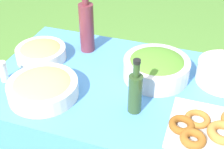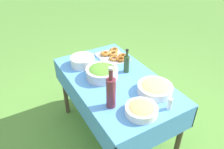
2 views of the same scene
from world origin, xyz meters
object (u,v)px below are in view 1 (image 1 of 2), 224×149
object	(u,v)px
plate_stack	(224,73)
olive_oil_bottle	(135,92)
donut_platter	(214,130)
pasta_bowl	(43,87)
bread_bowl	(41,52)
salad_bowl	(156,67)
wine_bottle	(87,25)

from	to	relation	value
plate_stack	olive_oil_bottle	xyz separation A→B (m)	(-0.33, -0.32, 0.05)
donut_platter	olive_oil_bottle	xyz separation A→B (m)	(-0.31, 0.03, 0.08)
pasta_bowl	donut_platter	xyz separation A→B (m)	(0.71, -0.00, -0.02)
pasta_bowl	bread_bowl	world-z (taller)	pasta_bowl
salad_bowl	pasta_bowl	distance (m)	0.52
plate_stack	wine_bottle	xyz separation A→B (m)	(-0.70, 0.06, 0.09)
bread_bowl	pasta_bowl	bearing A→B (deg)	-59.03
pasta_bowl	donut_platter	size ratio (longest dim) A/B	0.85
plate_stack	donut_platter	bearing A→B (deg)	-92.74
donut_platter	wine_bottle	xyz separation A→B (m)	(-0.68, 0.42, 0.12)
pasta_bowl	wine_bottle	distance (m)	0.43
wine_bottle	olive_oil_bottle	bearing A→B (deg)	-46.52
olive_oil_bottle	bread_bowl	distance (m)	0.60
donut_platter	olive_oil_bottle	bearing A→B (deg)	173.69
donut_platter	bread_bowl	size ratio (longest dim) A/B	1.42
salad_bowl	wine_bottle	distance (m)	0.43
pasta_bowl	bread_bowl	bearing A→B (deg)	120.97
olive_oil_bottle	plate_stack	bearing A→B (deg)	44.12
salad_bowl	olive_oil_bottle	xyz separation A→B (m)	(-0.03, -0.25, 0.04)
salad_bowl	bread_bowl	size ratio (longest dim) A/B	1.21
bread_bowl	donut_platter	bearing A→B (deg)	-16.71
salad_bowl	donut_platter	xyz separation A→B (m)	(0.28, -0.29, -0.04)
olive_oil_bottle	bread_bowl	bearing A→B (deg)	157.80
salad_bowl	plate_stack	world-z (taller)	salad_bowl
olive_oil_bottle	wine_bottle	world-z (taller)	wine_bottle
bread_bowl	olive_oil_bottle	bearing A→B (deg)	-22.20
donut_platter	bread_bowl	bearing A→B (deg)	163.29
salad_bowl	pasta_bowl	world-z (taller)	salad_bowl
salad_bowl	plate_stack	bearing A→B (deg)	12.79
salad_bowl	donut_platter	bearing A→B (deg)	-45.65
wine_bottle	bread_bowl	distance (m)	0.27
pasta_bowl	bread_bowl	size ratio (longest dim) A/B	1.21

